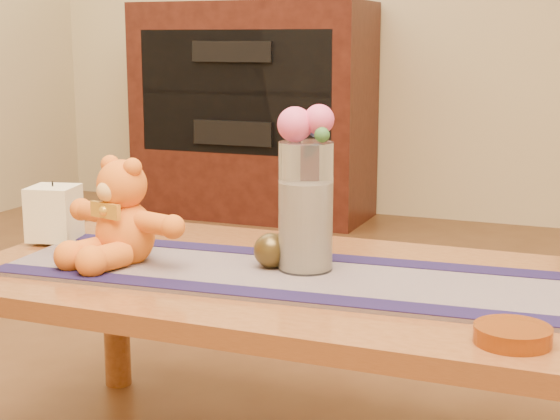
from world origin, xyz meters
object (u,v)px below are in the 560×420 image
at_px(pillar_candle, 54,213).
at_px(teddy_bear, 125,212).
at_px(bronze_ball, 271,250).
at_px(amber_dish, 513,335).
at_px(glass_vase, 306,207).

bearing_deg(pillar_candle, teddy_bear, -21.72).
bearing_deg(teddy_bear, bronze_ball, 27.34).
relative_size(teddy_bear, pillar_candle, 2.46).
bearing_deg(amber_dish, glass_vase, 149.73).
distance_m(bronze_ball, amber_dish, 0.57).
relative_size(glass_vase, bronze_ball, 3.62).
height_order(pillar_candle, glass_vase, glass_vase).
bearing_deg(teddy_bear, glass_vase, 27.13).
bearing_deg(bronze_ball, pillar_candle, 175.72).
distance_m(teddy_bear, pillar_candle, 0.28).
height_order(glass_vase, amber_dish, glass_vase).
distance_m(glass_vase, amber_dish, 0.53).
xyz_separation_m(teddy_bear, bronze_ball, (0.31, 0.06, -0.07)).
bearing_deg(bronze_ball, glass_vase, 10.02).
distance_m(teddy_bear, bronze_ball, 0.32).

